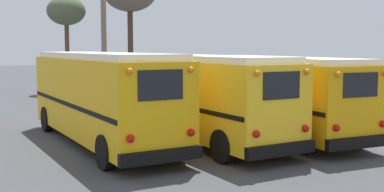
% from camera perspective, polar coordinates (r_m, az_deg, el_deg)
% --- Properties ---
extents(ground_plane, '(160.00, 160.00, 0.00)m').
position_cam_1_polar(ground_plane, '(18.68, -0.64, -4.87)').
color(ground_plane, '#424247').
extents(school_bus_0, '(2.93, 10.05, 3.27)m').
position_cam_1_polar(school_bus_0, '(17.39, -10.73, 0.15)').
color(school_bus_0, '#EAAA0F').
rests_on(school_bus_0, ground).
extents(school_bus_1, '(3.05, 10.45, 3.17)m').
position_cam_1_polar(school_bus_1, '(18.03, -0.01, 0.30)').
color(school_bus_1, yellow).
rests_on(school_bus_1, ground).
extents(school_bus_2, '(2.95, 9.56, 3.08)m').
position_cam_1_polar(school_bus_2, '(19.19, 9.80, 0.42)').
color(school_bus_2, '#E5A00C').
rests_on(school_bus_2, ground).
extents(utility_pole, '(1.80, 0.33, 8.22)m').
position_cam_1_polar(utility_pole, '(30.60, -10.41, 7.15)').
color(utility_pole, '#75604C').
rests_on(utility_pole, ground).
extents(bare_tree_0, '(2.89, 2.89, 7.28)m').
position_cam_1_polar(bare_tree_0, '(38.13, -14.68, 9.57)').
color(bare_tree_0, brown).
rests_on(bare_tree_0, ground).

